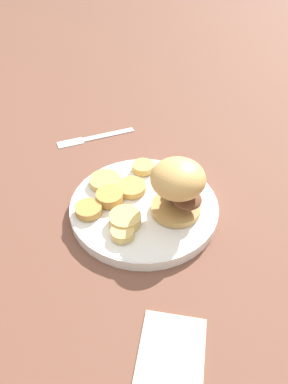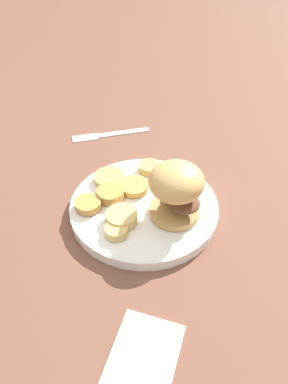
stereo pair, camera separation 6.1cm
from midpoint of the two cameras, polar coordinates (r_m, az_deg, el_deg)
The scene contains 12 objects.
ground_plane at distance 0.64m, azimuth -2.72°, elevation -3.13°, with size 4.00×4.00×0.00m, color brown.
dinner_plate at distance 0.63m, azimuth -2.76°, elevation -2.41°, with size 0.25×0.25×0.02m.
sandwich at distance 0.58m, azimuth 2.43°, elevation 1.10°, with size 0.09×0.09×0.10m.
potato_round_0 at distance 0.67m, azimuth -8.57°, elevation 1.56°, with size 0.06×0.06×0.01m, color tan.
potato_round_1 at distance 0.62m, azimuth -11.28°, elevation -2.77°, with size 0.04×0.04×0.01m, color #BC8942.
potato_round_2 at distance 0.58m, azimuth -6.36°, elevation -6.37°, with size 0.04×0.04×0.01m, color #DBB766.
potato_round_3 at distance 0.63m, azimuth -8.04°, elevation -0.88°, with size 0.05×0.05×0.02m, color #BC8942.
potato_round_4 at distance 0.59m, azimuth -5.85°, elevation -4.26°, with size 0.05×0.05×0.02m, color #DBB766.
potato_round_5 at distance 0.65m, azimuth -4.63°, elevation 0.59°, with size 0.05×0.05×0.01m, color tan.
potato_round_6 at distance 0.69m, azimuth -2.66°, elevation 3.71°, with size 0.04×0.04×0.01m, color tan.
fork at distance 0.83m, azimuth -9.63°, elevation 8.16°, with size 0.14×0.13×0.00m.
napkin at distance 0.49m, azimuth 0.16°, elevation -24.57°, with size 0.12×0.08×0.01m, color beige.
Camera 1 is at (0.15, -0.43, 0.45)m, focal length 35.00 mm.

